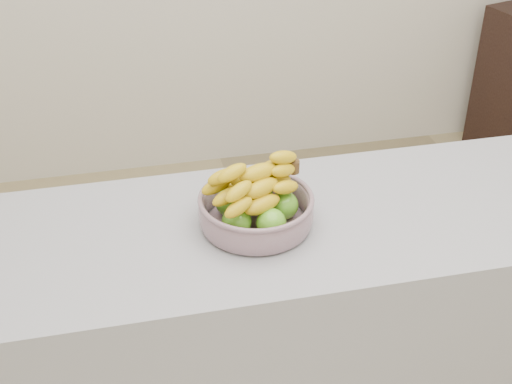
# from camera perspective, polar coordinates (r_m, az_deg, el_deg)

# --- Properties ---
(counter) EXTENTS (2.00, 0.60, 0.90)m
(counter) POSITION_cam_1_polar(r_m,az_deg,el_deg) (2.18, 5.86, -11.57)
(counter) COLOR gray
(counter) RESTS_ON ground
(fruit_bowl) EXTENTS (0.30, 0.30, 0.18)m
(fruit_bowl) POSITION_cam_1_polar(r_m,az_deg,el_deg) (1.81, -0.01, -1.18)
(fruit_bowl) COLOR #939CB0
(fruit_bowl) RESTS_ON counter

